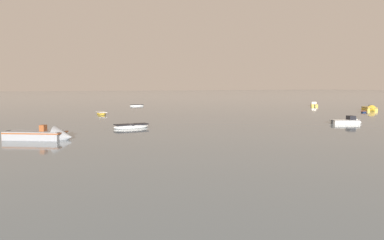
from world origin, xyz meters
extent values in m
cube|color=gold|center=(51.88, 52.85, 0.24)|extent=(4.56, 5.15, 0.97)
cone|color=gold|center=(50.36, 50.79, 0.24)|extent=(2.47, 2.38, 1.94)
cube|color=black|center=(51.85, 52.81, 0.60)|extent=(4.66, 5.27, 0.11)
cube|color=black|center=(51.44, 52.25, 0.99)|extent=(0.77, 0.73, 0.54)
cube|color=black|center=(53.31, 54.78, 0.39)|extent=(0.49, 0.47, 0.69)
ellipsoid|color=white|center=(-5.71, 42.73, 0.16)|extent=(4.66, 1.74, 0.73)
cube|color=black|center=(-5.71, 42.73, 0.47)|extent=(4.29, 1.69, 0.10)
cube|color=black|center=(-5.71, 42.73, 0.36)|extent=(0.34, 1.43, 0.07)
cube|color=gray|center=(-17.54, 37.23, 0.28)|extent=(6.09, 5.08, 1.12)
cone|color=gray|center=(-15.02, 35.62, 0.28)|extent=(2.72, 2.86, 2.25)
cube|color=brown|center=(-17.48, 37.20, 0.70)|extent=(6.23, 5.19, 0.12)
cube|color=brown|center=(-16.80, 36.76, 1.16)|extent=(0.82, 0.90, 0.62)
cube|color=black|center=(-19.89, 38.74, 0.45)|extent=(0.54, 0.57, 0.80)
cube|color=gold|center=(53.06, 70.47, 0.18)|extent=(3.61, 3.87, 0.74)
cone|color=gold|center=(54.32, 71.97, 0.18)|extent=(1.89, 1.85, 1.48)
cube|color=silver|center=(53.08, 70.50, 0.46)|extent=(3.69, 3.96, 0.08)
cube|color=silver|center=(53.63, 71.15, 0.84)|extent=(1.47, 1.44, 0.57)
cube|color=#384751|center=(53.92, 71.50, 0.88)|extent=(0.99, 0.88, 0.46)
cube|color=black|center=(51.87, 69.06, 0.30)|extent=(0.37, 0.37, 0.52)
ellipsoid|color=gold|center=(-3.63, 67.49, 0.15)|extent=(1.74, 4.43, 0.69)
cube|color=silver|center=(-3.63, 67.49, 0.45)|extent=(1.69, 4.08, 0.09)
cube|color=silver|center=(-3.63, 67.49, 0.34)|extent=(1.35, 0.35, 0.07)
cube|color=white|center=(23.19, 34.33, 0.18)|extent=(4.07, 2.76, 0.74)
cone|color=white|center=(25.04, 33.65, 0.18)|extent=(1.62, 1.80, 1.48)
cube|color=black|center=(23.23, 34.32, 0.46)|extent=(4.16, 2.82, 0.08)
cube|color=black|center=(24.04, 34.02, 0.84)|extent=(1.25, 1.41, 0.58)
cube|color=#384751|center=(24.46, 33.86, 0.88)|extent=(0.58, 1.13, 0.46)
cube|color=black|center=(21.47, 34.97, 0.30)|extent=(0.32, 0.36, 0.53)
ellipsoid|color=navy|center=(45.29, 49.00, 0.10)|extent=(2.93, 2.61, 0.46)
cube|color=brown|center=(45.29, 49.00, 0.30)|extent=(2.74, 2.45, 0.06)
cube|color=brown|center=(45.29, 49.00, 0.23)|extent=(0.71, 0.83, 0.05)
ellipsoid|color=white|center=(11.63, 92.13, 0.14)|extent=(3.83, 1.39, 0.60)
cube|color=black|center=(11.63, 92.13, 0.39)|extent=(3.53, 1.36, 0.08)
cube|color=black|center=(11.63, 92.13, 0.30)|extent=(0.27, 1.18, 0.06)
camera|label=1|loc=(-20.53, -3.79, 5.39)|focal=35.50mm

